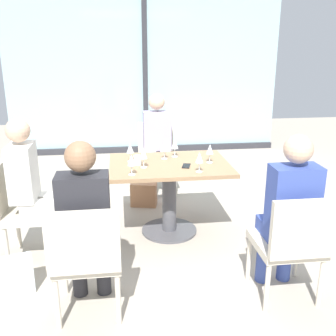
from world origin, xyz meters
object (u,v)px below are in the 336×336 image
object	(u,v)px
chair_side_end	(21,205)
wine_glass_0	(131,161)
wine_glass_5	(210,150)
wine_glass_6	(130,149)
dining_table_main	(169,182)
handbag_1	(13,276)
wine_glass_1	(199,158)
wine_glass_4	(164,146)
chair_front_right	(292,241)
person_near_window	(158,140)
person_front_left	(86,219)
wine_glass_3	(175,144)
person_side_end	(31,183)
cell_phone_on_table	(186,166)
coffee_cup	(138,160)
handbag_0	(144,194)
wine_glass_2	(144,154)
person_front_right	(288,208)
chair_front_left	(86,254)
chair_near_window	(157,153)

from	to	relation	value
chair_side_end	wine_glass_0	world-z (taller)	wine_glass_0
wine_glass_5	wine_glass_6	bearing A→B (deg)	169.90
dining_table_main	handbag_1	bearing A→B (deg)	-146.70
wine_glass_6	wine_glass_1	bearing A→B (deg)	-34.26
wine_glass_0	wine_glass_4	bearing A→B (deg)	53.65
dining_table_main	chair_front_right	world-z (taller)	chair_front_right
chair_side_end	person_near_window	bearing A→B (deg)	47.23
wine_glass_1	handbag_1	xyz separation A→B (m)	(-1.56, -0.56, -0.72)
person_front_left	wine_glass_3	bearing A→B (deg)	59.13
chair_side_end	person_side_end	world-z (taller)	person_side_end
person_near_window	chair_front_right	bearing A→B (deg)	-73.05
chair_side_end	chair_front_right	world-z (taller)	same
cell_phone_on_table	coffee_cup	bearing A→B (deg)	-177.64
cell_phone_on_table	handbag_1	world-z (taller)	cell_phone_on_table
dining_table_main	person_near_window	world-z (taller)	person_near_window
wine_glass_4	wine_glass_5	bearing A→B (deg)	-23.71
handbag_0	handbag_1	world-z (taller)	same
person_near_window	person_front_left	bearing A→B (deg)	-107.72
cell_phone_on_table	wine_glass_2	bearing A→B (deg)	-165.93
wine_glass_4	dining_table_main	bearing A→B (deg)	-78.73
wine_glass_2	person_side_end	bearing A→B (deg)	-167.39
person_near_window	person_side_end	bearing A→B (deg)	-130.36
person_front_right	chair_front_left	bearing A→B (deg)	-175.68
wine_glass_1	person_front_left	bearing A→B (deg)	-139.17
wine_glass_3	person_front_left	bearing A→B (deg)	-120.87
person_near_window	person_front_left	size ratio (longest dim) A/B	1.00
chair_front_left	cell_phone_on_table	bearing A→B (deg)	52.22
person_near_window	chair_front_left	bearing A→B (deg)	-106.95
chair_front_left	wine_glass_2	distance (m)	1.28
chair_front_left	coffee_cup	distance (m)	1.33
chair_near_window	wine_glass_4	world-z (taller)	wine_glass_4
dining_table_main	person_side_end	xyz separation A→B (m)	(-1.24, -0.33, 0.17)
chair_near_window	wine_glass_4	distance (m)	1.14
handbag_0	wine_glass_3	bearing A→B (deg)	-46.24
person_front_left	wine_glass_5	bearing A→B (deg)	44.62
person_front_right	coffee_cup	size ratio (longest dim) A/B	14.00
wine_glass_1	wine_glass_2	size ratio (longest dim) A/B	1.00
dining_table_main	person_front_right	world-z (taller)	person_front_right
person_front_left	coffee_cup	bearing A→B (deg)	69.71
wine_glass_0	handbag_1	xyz separation A→B (m)	(-0.95, -0.56, -0.72)
person_front_right	handbag_0	world-z (taller)	person_front_right
wine_glass_1	wine_glass_2	bearing A→B (deg)	157.81
wine_glass_1	handbag_1	distance (m)	1.81
wine_glass_3	coffee_cup	bearing A→B (deg)	-149.61
person_front_right	wine_glass_1	xyz separation A→B (m)	(-0.49, 0.82, 0.16)
chair_front_left	wine_glass_3	xyz separation A→B (m)	(0.81, 1.46, 0.37)
person_side_end	handbag_1	xyz separation A→B (m)	(-0.09, -0.54, -0.56)
person_front_left	handbag_1	xyz separation A→B (m)	(-0.60, 0.26, -0.56)
chair_front_right	person_side_end	distance (m)	2.17
person_front_right	wine_glass_4	bearing A→B (deg)	120.36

